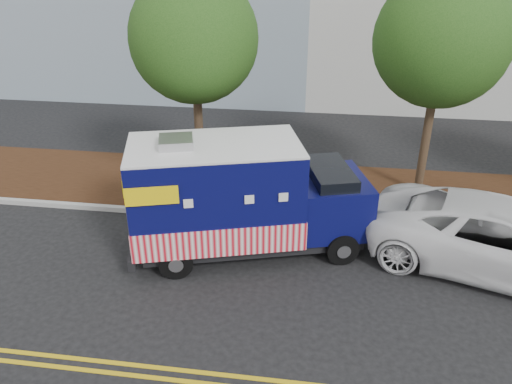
# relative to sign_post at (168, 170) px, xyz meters

# --- Properties ---
(ground) EXTENTS (120.00, 120.00, 0.00)m
(ground) POSITION_rel_sign_post_xyz_m (1.61, -1.96, -1.20)
(ground) COLOR black
(ground) RESTS_ON ground
(curb) EXTENTS (120.00, 0.18, 0.15)m
(curb) POSITION_rel_sign_post_xyz_m (1.61, -0.56, -1.12)
(curb) COLOR #9E9E99
(curb) RESTS_ON ground
(mulch_strip) EXTENTS (120.00, 4.00, 0.15)m
(mulch_strip) POSITION_rel_sign_post_xyz_m (1.61, 1.54, -1.12)
(mulch_strip) COLOR black
(mulch_strip) RESTS_ON ground
(centerline_near) EXTENTS (120.00, 0.10, 0.01)m
(centerline_near) POSITION_rel_sign_post_xyz_m (1.61, -6.41, -1.19)
(centerline_near) COLOR gold
(centerline_near) RESTS_ON ground
(centerline_far) EXTENTS (120.00, 0.10, 0.01)m
(centerline_far) POSITION_rel_sign_post_xyz_m (1.61, -6.66, -1.19)
(centerline_far) COLOR gold
(centerline_far) RESTS_ON ground
(tree_b) EXTENTS (3.65, 3.65, 6.72)m
(tree_b) POSITION_rel_sign_post_xyz_m (0.78, 0.89, 3.68)
(tree_b) COLOR #38281C
(tree_b) RESTS_ON ground
(tree_c) EXTENTS (3.83, 3.83, 6.79)m
(tree_c) POSITION_rel_sign_post_xyz_m (7.65, 1.79, 3.67)
(tree_c) COLOR #38281C
(tree_c) RESTS_ON ground
(sign_post) EXTENTS (0.06, 0.06, 2.40)m
(sign_post) POSITION_rel_sign_post_xyz_m (0.00, 0.00, 0.00)
(sign_post) COLOR #473828
(sign_post) RESTS_ON ground
(food_truck) EXTENTS (6.46, 3.82, 3.22)m
(food_truck) POSITION_rel_sign_post_xyz_m (2.48, -2.09, 0.26)
(food_truck) COLOR black
(food_truck) RESTS_ON ground
(white_car) EXTENTS (6.91, 4.70, 1.76)m
(white_car) POSITION_rel_sign_post_xyz_m (9.01, -2.05, -0.32)
(white_car) COLOR silver
(white_car) RESTS_ON ground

